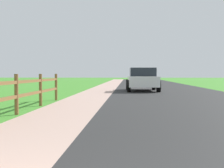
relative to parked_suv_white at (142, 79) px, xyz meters
The scene contains 5 objects.
ground_plane 6.65m from the parked_suv_white, 106.30° to the left, with size 120.00×120.00×0.00m, color #428E2B.
road_asphalt 8.54m from the parked_suv_white, 78.84° to the left, with size 7.00×66.00×0.01m, color #292929.
curb_concrete 9.68m from the parked_suv_white, 120.20° to the left, with size 6.00×66.00×0.01m, color tan.
grass_verge 10.51m from the parked_suv_white, 127.30° to the left, with size 5.00×66.00×0.00m, color #428E2B.
parked_suv_white is the anchor object (origin of this frame).
Camera 1 is at (0.93, -1.72, 1.15)m, focal length 48.94 mm.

